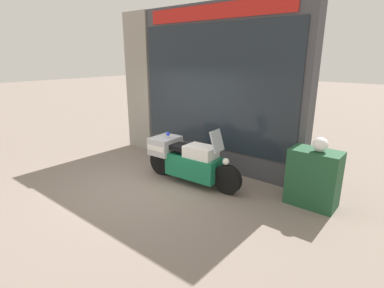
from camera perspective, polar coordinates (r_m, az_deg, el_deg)
The scene contains 6 objects.
ground_plane at distance 6.60m, azimuth -8.76°, elevation -7.82°, with size 60.00×60.00×0.00m, color gray.
shop_building at distance 7.77m, azimuth -0.25°, elevation 10.85°, with size 5.35×0.55×3.84m.
window_display at distance 7.62m, azimuth 4.47°, elevation -0.59°, with size 3.98×0.30×1.94m.
paramedic_motorcycle at distance 6.54m, azimuth -1.02°, elevation -2.82°, with size 2.37×0.69×1.28m.
utility_cabinet at distance 5.97m, azimuth 22.11°, elevation -6.04°, with size 0.88×0.52×1.07m, color #1E4C2D.
white_helmet at distance 5.70m, azimuth 23.28°, elevation -0.10°, with size 0.26×0.26×0.26m, color white.
Camera 1 is at (4.55, -3.95, 2.70)m, focal length 28.00 mm.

